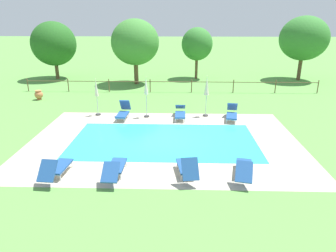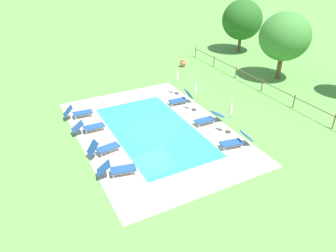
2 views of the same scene
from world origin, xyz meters
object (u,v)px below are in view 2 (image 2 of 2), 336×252
Objects in this scene: sun_lounger_north_end at (104,148)px; sun_lounger_south_end at (78,112)px; sun_lounger_north_far at (208,119)px; tree_west_mid at (285,37)px; sun_lounger_north_near_steps at (236,141)px; sun_lounger_north_mid at (89,127)px; terracotta_urn_near_fence at (183,63)px; patio_umbrella_closed_row_west at (195,88)px; sun_lounger_south_mid at (118,169)px; sun_lounger_south_near_corner at (181,99)px; patio_umbrella_closed_row_centre at (177,76)px; patio_umbrella_closed_row_mid_west at (231,108)px; tree_far_west at (242,20)px.

sun_lounger_north_end is 0.98× the size of sun_lounger_south_end.
sun_lounger_north_far is 0.37× the size of tree_west_mid.
sun_lounger_south_end is at bearing -137.25° from sun_lounger_north_near_steps.
tree_west_mid reaches higher than sun_lounger_north_end.
sun_lounger_north_mid is 13.71m from terracotta_urn_near_fence.
patio_umbrella_closed_row_west is at bearing 174.78° from sun_lounger_north_far.
sun_lounger_south_end is at bearing -178.11° from sun_lounger_south_mid.
sun_lounger_north_end reaches higher than sun_lounger_north_near_steps.
sun_lounger_south_end reaches higher than sun_lounger_south_mid.
sun_lounger_south_mid is at bearing -41.25° from terracotta_urn_near_fence.
sun_lounger_south_near_corner is 9.08m from sun_lounger_south_mid.
sun_lounger_south_mid is 0.89× the size of patio_umbrella_closed_row_centre.
sun_lounger_north_near_steps is 0.36× the size of tree_west_mid.
sun_lounger_south_near_corner is (-6.47, 0.02, 0.02)m from sun_lounger_north_near_steps.
sun_lounger_south_end is 0.77× the size of patio_umbrella_closed_row_mid_west.
sun_lounger_north_near_steps is at bearing 51.75° from sun_lounger_north_mid.
sun_lounger_north_end is 22.85m from tree_far_west.
sun_lounger_south_end reaches higher than sun_lounger_north_far.
patio_umbrella_closed_row_mid_west is at bearing -40.48° from tree_far_west.
patio_umbrella_closed_row_mid_west is (4.09, 7.71, 1.38)m from sun_lounger_north_mid.
sun_lounger_south_near_corner is (-3.41, -0.12, 0.04)m from sun_lounger_north_far.
patio_umbrella_closed_row_west reaches higher than sun_lounger_north_far.
tree_west_mid is at bearing 120.14° from patio_umbrella_closed_row_mid_west.
sun_lounger_north_mid is at bearing -93.78° from patio_umbrella_closed_row_west.
tree_far_west is (-12.13, 19.15, 2.92)m from sun_lounger_north_end.
sun_lounger_north_end is 2.75× the size of terracotta_urn_near_fence.
sun_lounger_south_near_corner is 2.11m from patio_umbrella_closed_row_centre.
sun_lounger_south_near_corner is 1.92m from patio_umbrella_closed_row_west.
sun_lounger_south_mid is at bearing 1.89° from sun_lounger_south_end.
sun_lounger_north_far reaches higher than terracotta_urn_near_fence.
sun_lounger_north_far is 11.11m from terracotta_urn_near_fence.
sun_lounger_south_near_corner reaches higher than sun_lounger_north_end.
sun_lounger_north_near_steps is 14.04m from terracotta_urn_near_fence.
tree_far_west is (-11.92, 11.98, 2.96)m from sun_lounger_north_far.
patio_umbrella_closed_row_mid_west is 6.66m from patio_umbrella_closed_row_centre.
sun_lounger_north_mid is at bearing -71.55° from patio_umbrella_closed_row_centre.
patio_umbrella_closed_row_mid_west is (1.56, 0.48, 1.39)m from sun_lounger_north_far.
patio_umbrella_closed_row_centre is at bearing 134.59° from sun_lounger_south_mid.
patio_umbrella_closed_row_west reaches higher than sun_lounger_north_mid.
sun_lounger_south_mid is 0.37× the size of tree_west_mid.
sun_lounger_south_near_corner is 0.89× the size of sun_lounger_south_mid.
sun_lounger_north_near_steps reaches higher than sun_lounger_south_mid.
tree_west_mid is (-6.97, 10.04, 3.26)m from sun_lounger_north_near_steps.
patio_umbrella_closed_row_mid_west is at bearing 6.87° from sun_lounger_south_near_corner.
tree_far_west is (-13.48, 11.50, 1.57)m from patio_umbrella_closed_row_mid_west.
sun_lounger_north_end is at bearing 2.20° from sun_lounger_south_end.
sun_lounger_north_near_steps reaches higher than sun_lounger_north_far.
sun_lounger_north_end is 17.86m from tree_west_mid.
sun_lounger_north_far is 8.75m from sun_lounger_south_end.
tree_west_mid is (-1.87, 9.72, 1.92)m from patio_umbrella_closed_row_west.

